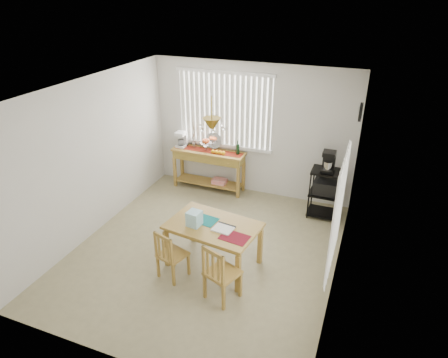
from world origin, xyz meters
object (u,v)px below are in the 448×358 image
at_px(sideboard, 209,160).
at_px(chair_right, 221,273).
at_px(wire_cart, 325,189).
at_px(chair_left, 171,255).
at_px(cart_items, 329,161).
at_px(dining_table, 213,229).

relative_size(sideboard, chair_right, 1.73).
relative_size(wire_cart, chair_left, 1.16).
relative_size(cart_items, chair_right, 0.43).
height_order(wire_cart, chair_left, wire_cart).
height_order(cart_items, dining_table, cart_items).
xyz_separation_m(cart_items, chair_right, (-0.94, -2.71, -0.66)).
height_order(sideboard, wire_cart, wire_cart).
distance_m(cart_items, chair_left, 3.18).
relative_size(sideboard, wire_cart, 1.64).
bearing_deg(chair_left, dining_table, 48.20).
bearing_deg(dining_table, chair_left, -131.80).
height_order(sideboard, dining_table, sideboard).
bearing_deg(wire_cart, dining_table, -122.94).
height_order(sideboard, chair_left, sideboard).
distance_m(sideboard, chair_left, 2.85).
bearing_deg(cart_items, chair_left, -124.76).
bearing_deg(chair_right, chair_left, 169.41).
xyz_separation_m(wire_cart, chair_left, (-1.77, -2.54, -0.16)).
xyz_separation_m(wire_cart, dining_table, (-1.32, -2.04, 0.07)).
height_order(sideboard, cart_items, cart_items).
distance_m(sideboard, wire_cart, 2.39).
relative_size(dining_table, chair_right, 1.63).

